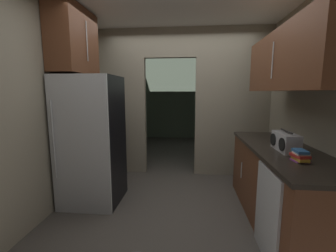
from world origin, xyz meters
TOP-DOWN VIEW (x-y plane):
  - ground at (0.00, 0.00)m, footprint 20.00×20.00m
  - kitchen_overhead_slab at (0.00, 0.41)m, footprint 3.51×6.77m
  - kitchen_partition at (0.06, 1.38)m, footprint 3.11×0.12m
  - adjoining_room_shell at (0.00, 3.56)m, footprint 3.11×3.35m
  - kitchen_flank_left at (-1.60, -0.56)m, footprint 0.10×3.88m
  - refrigerator at (-1.15, 0.17)m, footprint 0.74×0.73m
  - lower_cabinet_run at (1.21, -0.16)m, footprint 0.69×2.02m
  - dishwasher at (0.88, -0.72)m, footprint 0.02×0.56m
  - upper_cabinet_counterside at (1.21, -0.16)m, footprint 0.36×1.82m
  - upper_cabinet_fridgeside at (-1.37, 0.27)m, footprint 0.36×0.82m
  - boombox at (1.18, -0.27)m, footprint 0.17×0.40m
  - book_stack at (1.16, -0.64)m, footprint 0.14×0.18m

SIDE VIEW (x-z plane):
  - ground at x=0.00m, z-range 0.00..0.00m
  - dishwasher at x=0.88m, z-range 0.00..0.83m
  - lower_cabinet_run at x=1.21m, z-range 0.00..0.90m
  - refrigerator at x=-1.15m, z-range 0.00..1.72m
  - book_stack at x=1.16m, z-range 0.89..1.00m
  - boombox at x=1.18m, z-range 0.88..1.10m
  - adjoining_room_shell at x=0.00m, z-range 0.00..2.61m
  - kitchen_flank_left at x=-1.60m, z-range 0.00..2.61m
  - kitchen_partition at x=0.06m, z-range 0.08..2.69m
  - upper_cabinet_counterside at x=1.21m, z-range 1.53..2.16m
  - upper_cabinet_fridgeside at x=-1.37m, z-range 1.75..2.59m
  - kitchen_overhead_slab at x=0.00m, z-range 2.61..2.67m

